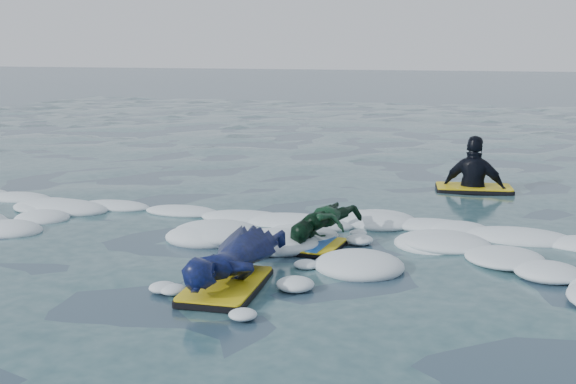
# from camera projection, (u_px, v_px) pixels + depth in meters

# --- Properties ---
(ground) EXTENTS (120.00, 120.00, 0.00)m
(ground) POSITION_uv_depth(u_px,v_px,m) (265.00, 258.00, 7.59)
(ground) COLOR #172A38
(ground) RESTS_ON ground
(foam_band) EXTENTS (12.00, 3.10, 0.30)m
(foam_band) POSITION_uv_depth(u_px,v_px,m) (292.00, 234.00, 8.56)
(foam_band) COLOR white
(foam_band) RESTS_ON ground
(prone_woman_unit) EXTENTS (0.73, 1.73, 0.44)m
(prone_woman_unit) POSITION_uv_depth(u_px,v_px,m) (234.00, 260.00, 6.72)
(prone_woman_unit) COLOR black
(prone_woman_unit) RESTS_ON ground
(prone_child_unit) EXTENTS (0.87, 1.23, 0.43)m
(prone_child_unit) POSITION_uv_depth(u_px,v_px,m) (326.00, 226.00, 8.01)
(prone_child_unit) COLOR black
(prone_child_unit) RESTS_ON ground
(waiting_rider_unit) EXTENTS (1.21, 0.77, 1.71)m
(waiting_rider_unit) POSITION_uv_depth(u_px,v_px,m) (474.00, 191.00, 11.03)
(waiting_rider_unit) COLOR black
(waiting_rider_unit) RESTS_ON ground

